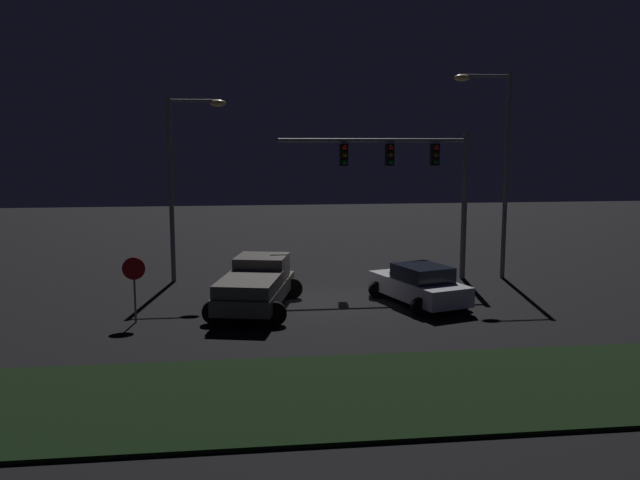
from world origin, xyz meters
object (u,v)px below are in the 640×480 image
at_px(car_sedan, 419,285).
at_px(street_lamp_left, 182,167).
at_px(street_lamp_right, 497,152).
at_px(traffic_signal_gantry, 411,168).
at_px(stop_sign, 134,277).
at_px(pickup_truck, 257,282).

relative_size(car_sedan, street_lamp_left, 0.60).
bearing_deg(street_lamp_right, street_lamp_left, 176.07).
bearing_deg(traffic_signal_gantry, stop_sign, -151.92).
bearing_deg(pickup_truck, traffic_signal_gantry, -43.33).
bearing_deg(street_lamp_left, stop_sign, -99.93).
height_order(traffic_signal_gantry, street_lamp_left, street_lamp_left).
height_order(traffic_signal_gantry, stop_sign, traffic_signal_gantry).
xyz_separation_m(traffic_signal_gantry, street_lamp_right, (3.79, -0.10, 0.69)).
distance_m(car_sedan, street_lamp_right, 8.02).
height_order(street_lamp_left, street_lamp_right, street_lamp_right).
bearing_deg(street_lamp_right, stop_sign, -158.71).
distance_m(pickup_truck, traffic_signal_gantry, 9.09).
height_order(pickup_truck, stop_sign, stop_sign).
distance_m(pickup_truck, street_lamp_right, 12.40).
height_order(car_sedan, street_lamp_right, street_lamp_right).
bearing_deg(pickup_truck, street_lamp_right, -54.15).
bearing_deg(street_lamp_left, traffic_signal_gantry, -4.85).
relative_size(street_lamp_left, stop_sign, 3.55).
bearing_deg(traffic_signal_gantry, street_lamp_right, -1.54).
bearing_deg(car_sedan, pickup_truck, 71.64).
xyz_separation_m(car_sedan, street_lamp_right, (4.59, 4.43, 4.85)).
bearing_deg(pickup_truck, street_lamp_left, 42.20).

